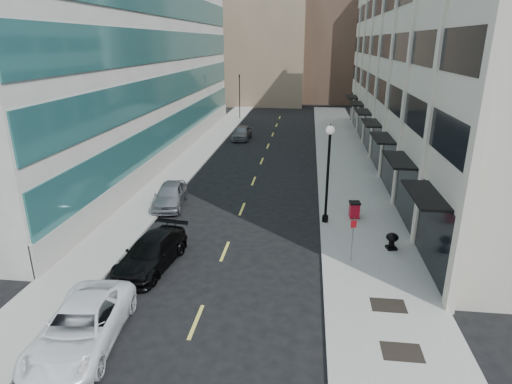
% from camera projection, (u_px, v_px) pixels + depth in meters
% --- Properties ---
extents(ground, '(160.00, 160.00, 0.00)m').
position_uv_depth(ground, '(181.00, 357.00, 14.82)').
color(ground, black).
rests_on(ground, ground).
extents(sidewalk_right, '(5.00, 80.00, 0.15)m').
position_uv_depth(sidewalk_right, '(351.00, 184.00, 32.67)').
color(sidewalk_right, '#99988B').
rests_on(sidewalk_right, ground).
extents(sidewalk_left, '(3.00, 80.00, 0.15)m').
position_uv_depth(sidewalk_left, '(173.00, 177.00, 34.26)').
color(sidewalk_left, '#99988B').
rests_on(sidewalk_left, ground).
extents(building_right, '(15.30, 46.50, 18.25)m').
position_uv_depth(building_right, '(468.00, 59.00, 35.19)').
color(building_right, beige).
rests_on(building_right, ground).
extents(building_left, '(16.14, 46.00, 20.00)m').
position_uv_depth(building_left, '(88.00, 46.00, 38.59)').
color(building_left, silver).
rests_on(building_left, ground).
extents(skyline_tan_near, '(14.00, 18.00, 28.00)m').
position_uv_depth(skyline_tan_near, '(265.00, 19.00, 74.29)').
color(skyline_tan_near, '#927960').
rests_on(skyline_tan_near, ground).
extents(skyline_brown, '(12.00, 16.00, 34.00)m').
position_uv_depth(skyline_brown, '(335.00, 2.00, 75.68)').
color(skyline_brown, brown).
rests_on(skyline_brown, ground).
extents(skyline_tan_far, '(12.00, 14.00, 22.00)m').
position_uv_depth(skyline_tan_far, '(221.00, 38.00, 85.79)').
color(skyline_tan_far, '#927960').
rests_on(skyline_tan_far, ground).
extents(skyline_stone, '(10.00, 14.00, 20.00)m').
position_uv_depth(skyline_stone, '(395.00, 44.00, 71.26)').
color(skyline_stone, beige).
rests_on(skyline_stone, ground).
extents(grate_mid, '(1.40, 1.00, 0.01)m').
position_uv_depth(grate_mid, '(402.00, 352.00, 14.84)').
color(grate_mid, black).
rests_on(grate_mid, sidewalk_right).
extents(grate_far, '(1.40, 1.00, 0.01)m').
position_uv_depth(grate_far, '(388.00, 305.00, 17.46)').
color(grate_far, black).
rests_on(grate_far, sidewalk_right).
extents(road_centerline, '(0.15, 68.20, 0.01)m').
position_uv_depth(road_centerline, '(248.00, 194.00, 30.73)').
color(road_centerline, '#D8CC4C').
rests_on(road_centerline, ground).
extents(traffic_signal, '(0.66, 0.66, 6.98)m').
position_uv_depth(traffic_signal, '(239.00, 77.00, 58.49)').
color(traffic_signal, black).
rests_on(traffic_signal, ground).
extents(car_white_van, '(3.10, 5.79, 1.55)m').
position_uv_depth(car_white_van, '(81.00, 327.00, 15.17)').
color(car_white_van, white).
rests_on(car_white_van, ground).
extents(car_black_pickup, '(2.73, 5.35, 1.49)m').
position_uv_depth(car_black_pickup, '(151.00, 253.00, 20.55)').
color(car_black_pickup, black).
rests_on(car_black_pickup, ground).
extents(car_silver_sedan, '(2.41, 4.75, 1.55)m').
position_uv_depth(car_silver_sedan, '(170.00, 195.00, 28.21)').
color(car_silver_sedan, gray).
rests_on(car_silver_sedan, ground).
extents(car_grey_sedan, '(1.89, 4.42, 1.49)m').
position_uv_depth(car_grey_sedan, '(242.00, 133.00, 47.64)').
color(car_grey_sedan, slate).
rests_on(car_grey_sedan, ground).
extents(trash_bin, '(0.69, 0.74, 1.03)m').
position_uv_depth(trash_bin, '(354.00, 209.00, 25.99)').
color(trash_bin, '#B50C1F').
rests_on(trash_bin, sidewalk_right).
extents(lamppost, '(0.49, 0.49, 5.93)m').
position_uv_depth(lamppost, '(328.00, 166.00, 24.44)').
color(lamppost, black).
rests_on(lamppost, sidewalk_right).
extents(sign_post, '(0.27, 0.06, 2.32)m').
position_uv_depth(sign_post, '(353.00, 233.00, 20.50)').
color(sign_post, slate).
rests_on(sign_post, sidewalk_right).
extents(urn_planter, '(0.64, 0.64, 0.88)m').
position_uv_depth(urn_planter, '(392.00, 239.00, 22.06)').
color(urn_planter, black).
rests_on(urn_planter, sidewalk_right).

